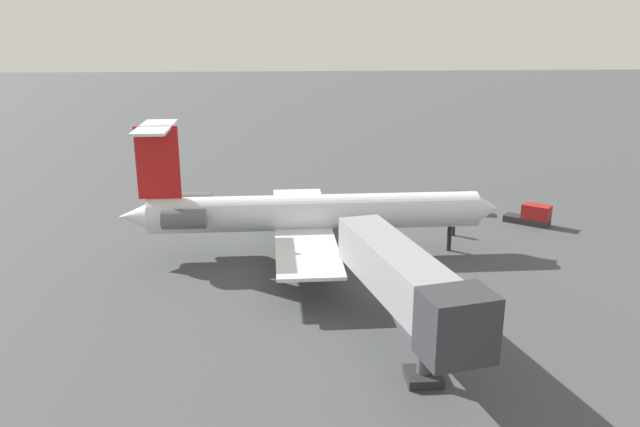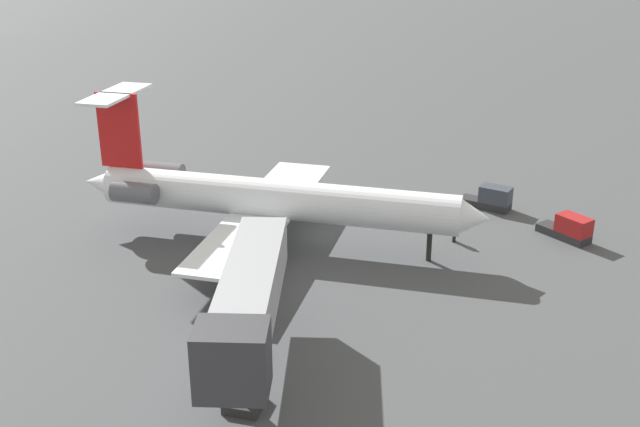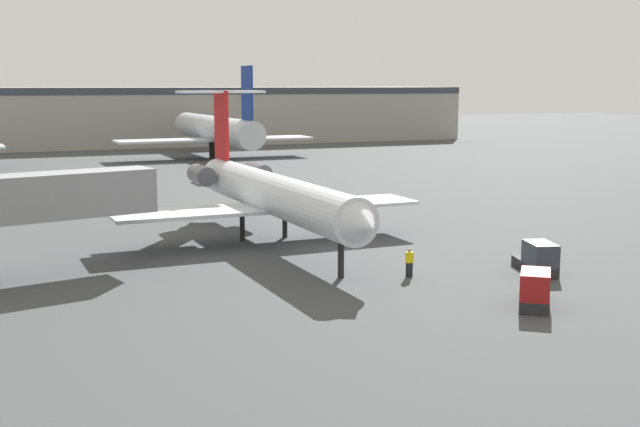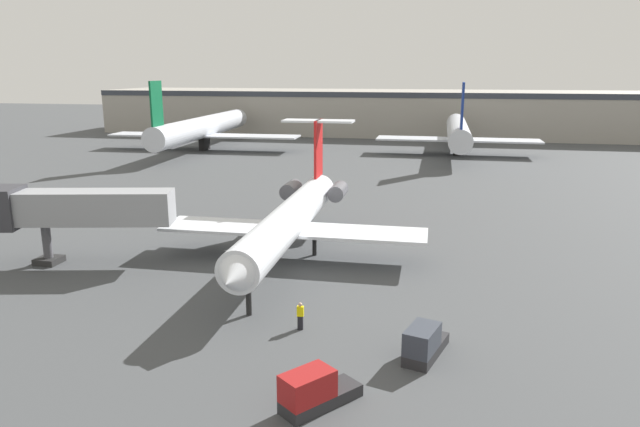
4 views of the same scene
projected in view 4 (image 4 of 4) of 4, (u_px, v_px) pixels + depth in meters
ground_plane at (288, 272)px, 44.69m from camera, size 400.00×400.00×0.10m
regional_jet at (292, 216)px, 47.01m from camera, size 21.70×29.72×10.38m
jet_bridge at (68, 209)px, 45.50m from camera, size 14.49×5.94×6.19m
ground_crew_marshaller at (300, 316)px, 34.51m from camera, size 0.42×0.30×1.69m
baggage_tug_lead at (314, 392)px, 26.41m from camera, size 3.60×3.99×1.90m
baggage_tug_trailing at (424, 344)px, 31.04m from camera, size 2.48×4.23×1.90m
terminal_building at (395, 112)px, 139.81m from camera, size 141.03×23.09×10.30m
parked_airliner_west_end at (203, 128)px, 111.60m from camera, size 37.08×44.03×13.41m
parked_airliner_west_mid at (458, 132)px, 104.86m from camera, size 29.12×34.66×13.24m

